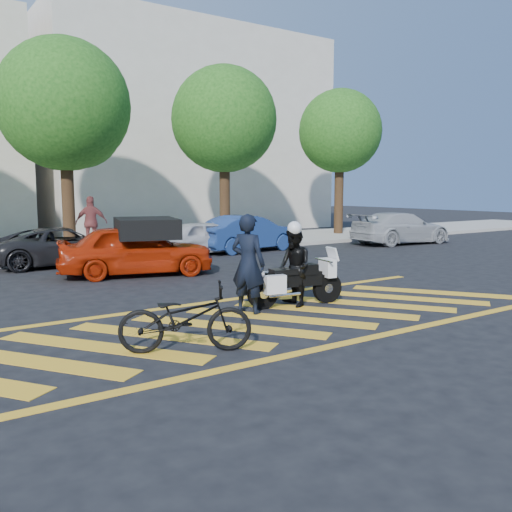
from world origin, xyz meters
TOP-DOWN VIEW (x-y plane):
  - ground at (0.00, 0.00)m, footprint 90.00×90.00m
  - sidewalk at (0.00, 12.00)m, footprint 60.00×5.00m
  - crosswalk at (-0.04, 0.00)m, footprint 12.33×4.00m
  - building_right at (9.00, 21.00)m, footprint 16.00×8.00m
  - tree_center at (0.13, 12.06)m, footprint 4.60×4.60m
  - tree_right at (6.63, 12.06)m, footprint 4.40×4.40m
  - tree_far_right at (13.13, 12.06)m, footprint 4.00×4.00m
  - officer_bike at (0.25, 0.65)m, footprint 0.73×0.83m
  - bicycle at (-1.85, -0.92)m, footprint 2.02×1.46m
  - police_motorcycle at (1.38, 0.65)m, footprint 2.09×0.81m
  - officer_moto at (1.36, 0.64)m, footprint 0.73×0.87m
  - red_convertible at (0.19, 6.13)m, footprint 4.43×2.67m
  - parked_mid_left at (-0.90, 9.20)m, footprint 4.28×2.03m
  - parked_mid_right at (4.16, 9.20)m, footprint 3.73×1.88m
  - parked_right at (5.80, 9.14)m, footprint 4.23×1.84m
  - parked_far_right at (12.72, 7.80)m, footprint 4.77×2.23m
  - pedestrian_right at (0.81, 12.02)m, footprint 1.22×0.91m

SIDE VIEW (x-z plane):
  - ground at x=0.00m, z-range 0.00..0.00m
  - crosswalk at x=-0.04m, z-range 0.00..0.01m
  - sidewalk at x=0.00m, z-range 0.00..0.15m
  - police_motorcycle at x=1.38m, z-range 0.04..0.97m
  - bicycle at x=-1.85m, z-range 0.00..1.01m
  - parked_mid_left at x=-0.90m, z-range 0.00..1.18m
  - parked_mid_right at x=4.16m, z-range 0.00..1.22m
  - parked_far_right at x=12.72m, z-range 0.00..1.35m
  - parked_right at x=5.80m, z-range 0.00..1.36m
  - red_convertible at x=0.19m, z-range 0.00..1.41m
  - officer_moto at x=1.36m, z-range 0.00..1.59m
  - officer_bike at x=0.25m, z-range 0.00..1.90m
  - pedestrian_right at x=0.81m, z-range 0.15..2.08m
  - tree_far_right at x=13.13m, z-range 1.39..8.49m
  - tree_right at x=6.63m, z-range 1.34..8.75m
  - tree_center at x=0.13m, z-range 1.31..8.88m
  - building_right at x=9.00m, z-range 0.00..11.00m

